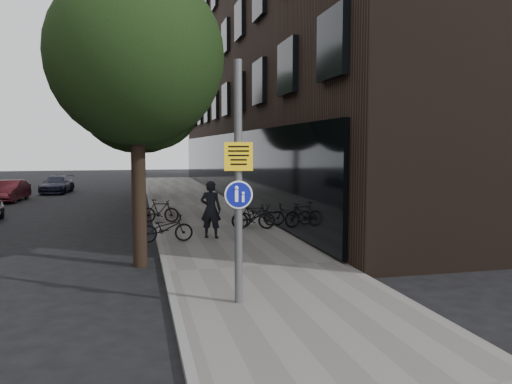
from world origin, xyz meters
name	(u,v)px	position (x,y,z in m)	size (l,w,h in m)	color
ground	(288,315)	(0.00, 0.00, 0.00)	(120.00, 120.00, 0.00)	black
sidewalk	(217,227)	(0.25, 10.00, 0.06)	(4.50, 60.00, 0.12)	slate
curb_edge	(156,229)	(-2.00, 10.00, 0.07)	(0.15, 60.00, 0.13)	slate
building_right_dark_brick	(315,53)	(8.50, 22.00, 9.00)	(12.00, 40.00, 18.00)	black
street_tree_near	(139,66)	(-2.53, 4.64, 5.11)	(4.40, 4.40, 7.50)	black
street_tree_mid	(138,98)	(-2.53, 13.14, 5.11)	(5.00, 5.00, 7.80)	black
street_tree_far	(138,112)	(-2.53, 22.14, 5.11)	(5.00, 5.00, 7.80)	black
signpost	(238,182)	(-0.80, 0.60, 2.41)	(0.52, 0.15, 4.54)	#595B5E
pedestrian	(211,209)	(-0.34, 7.40, 1.05)	(0.68, 0.45, 1.87)	black
parked_bike_facade_near	(257,215)	(1.68, 9.36, 0.54)	(0.55, 1.58, 0.83)	black
parked_bike_facade_far	(253,216)	(1.39, 8.75, 0.59)	(0.44, 1.57, 0.94)	black
parked_bike_curb_near	(166,228)	(-1.80, 7.03, 0.56)	(0.58, 1.66, 0.87)	black
parked_bike_curb_far	(160,211)	(-1.80, 11.20, 0.57)	(0.42, 1.50, 0.90)	black
parked_car_mid	(10,191)	(-9.61, 21.85, 0.59)	(1.26, 3.60, 1.19)	#591921
parked_car_far	(57,184)	(-7.82, 26.66, 0.57)	(1.60, 3.93, 1.14)	black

